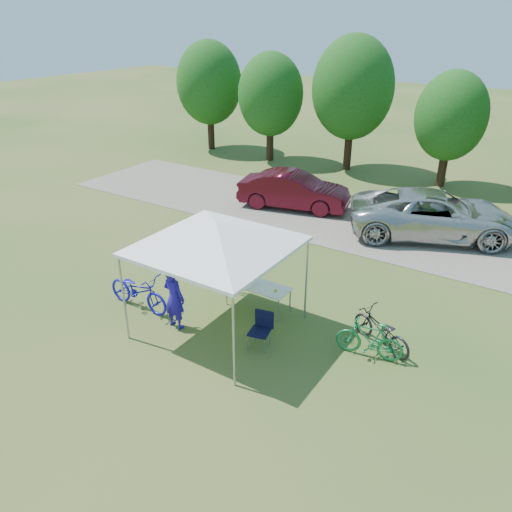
{
  "coord_description": "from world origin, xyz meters",
  "views": [
    {
      "loc": [
        6.18,
        -7.93,
        6.75
      ],
      "look_at": [
        -0.26,
        2.0,
        1.02
      ],
      "focal_mm": 35.0,
      "sensor_mm": 36.0,
      "label": 1
    }
  ],
  "objects_px": {
    "folding_table": "(258,286)",
    "cooler": "(247,276)",
    "bike_dark": "(381,330)",
    "cyclist": "(174,298)",
    "folding_chair": "(262,326)",
    "bike_green": "(369,339)",
    "bike_blue": "(138,291)",
    "sedan": "(294,190)",
    "minivan": "(435,215)"
  },
  "relations": [
    {
      "from": "cyclist",
      "to": "folding_chair",
      "type": "bearing_deg",
      "value": -166.97
    },
    {
      "from": "folding_table",
      "to": "bike_green",
      "type": "relative_size",
      "value": 1.11
    },
    {
      "from": "bike_blue",
      "to": "bike_green",
      "type": "bearing_deg",
      "value": -77.28
    },
    {
      "from": "bike_green",
      "to": "minivan",
      "type": "height_order",
      "value": "minivan"
    },
    {
      "from": "minivan",
      "to": "folding_chair",
      "type": "bearing_deg",
      "value": 146.16
    },
    {
      "from": "bike_dark",
      "to": "sedan",
      "type": "distance_m",
      "value": 9.08
    },
    {
      "from": "folding_table",
      "to": "folding_chair",
      "type": "relative_size",
      "value": 1.91
    },
    {
      "from": "cooler",
      "to": "sedan",
      "type": "distance_m",
      "value": 7.35
    },
    {
      "from": "minivan",
      "to": "sedan",
      "type": "height_order",
      "value": "minivan"
    },
    {
      "from": "folding_chair",
      "to": "bike_blue",
      "type": "bearing_deg",
      "value": 173.13
    },
    {
      "from": "cooler",
      "to": "folding_table",
      "type": "bearing_deg",
      "value": 0.0
    },
    {
      "from": "bike_blue",
      "to": "folding_table",
      "type": "bearing_deg",
      "value": -57.21
    },
    {
      "from": "bike_green",
      "to": "sedan",
      "type": "distance_m",
      "value": 9.39
    },
    {
      "from": "bike_dark",
      "to": "minivan",
      "type": "height_order",
      "value": "minivan"
    },
    {
      "from": "cooler",
      "to": "bike_blue",
      "type": "height_order",
      "value": "cooler"
    },
    {
      "from": "sedan",
      "to": "bike_dark",
      "type": "bearing_deg",
      "value": -152.4
    },
    {
      "from": "bike_green",
      "to": "cyclist",
      "type": "bearing_deg",
      "value": -81.78
    },
    {
      "from": "folding_table",
      "to": "minivan",
      "type": "distance_m",
      "value": 7.45
    },
    {
      "from": "folding_table",
      "to": "cooler",
      "type": "distance_m",
      "value": 0.39
    },
    {
      "from": "minivan",
      "to": "sedan",
      "type": "bearing_deg",
      "value": 67.72
    },
    {
      "from": "bike_green",
      "to": "bike_dark",
      "type": "height_order",
      "value": "bike_green"
    },
    {
      "from": "folding_chair",
      "to": "minivan",
      "type": "distance_m",
      "value": 8.47
    },
    {
      "from": "bike_green",
      "to": "sedan",
      "type": "bearing_deg",
      "value": -150.72
    },
    {
      "from": "bike_blue",
      "to": "cyclist",
      "type": "bearing_deg",
      "value": -95.7
    },
    {
      "from": "folding_table",
      "to": "sedan",
      "type": "relative_size",
      "value": 0.39
    },
    {
      "from": "bike_dark",
      "to": "cyclist",
      "type": "bearing_deg",
      "value": -43.73
    },
    {
      "from": "bike_green",
      "to": "bike_dark",
      "type": "distance_m",
      "value": 0.48
    },
    {
      "from": "bike_dark",
      "to": "sedan",
      "type": "xyz_separation_m",
      "value": [
        -6.0,
        6.81,
        0.28
      ]
    },
    {
      "from": "bike_blue",
      "to": "bike_dark",
      "type": "height_order",
      "value": "bike_blue"
    },
    {
      "from": "cyclist",
      "to": "bike_blue",
      "type": "xyz_separation_m",
      "value": [
        -1.34,
        0.14,
        -0.29
      ]
    },
    {
      "from": "cooler",
      "to": "bike_dark",
      "type": "height_order",
      "value": "cooler"
    },
    {
      "from": "bike_green",
      "to": "bike_dark",
      "type": "bearing_deg",
      "value": 159.99
    },
    {
      "from": "minivan",
      "to": "sedan",
      "type": "xyz_separation_m",
      "value": [
        -5.25,
        -0.12,
        -0.07
      ]
    },
    {
      "from": "folding_table",
      "to": "bike_dark",
      "type": "height_order",
      "value": "bike_dark"
    },
    {
      "from": "cooler",
      "to": "bike_blue",
      "type": "xyz_separation_m",
      "value": [
        -2.21,
        -1.63,
        -0.34
      ]
    },
    {
      "from": "bike_green",
      "to": "cooler",
      "type": "bearing_deg",
      "value": -105.9
    },
    {
      "from": "cyclist",
      "to": "bike_dark",
      "type": "relative_size",
      "value": 0.96
    },
    {
      "from": "cooler",
      "to": "folding_chair",
      "type": "bearing_deg",
      "value": -45.7
    },
    {
      "from": "folding_table",
      "to": "bike_dark",
      "type": "distance_m",
      "value": 3.2
    },
    {
      "from": "cooler",
      "to": "bike_green",
      "type": "xyz_separation_m",
      "value": [
        3.43,
        -0.37,
        -0.39
      ]
    },
    {
      "from": "cooler",
      "to": "bike_blue",
      "type": "bearing_deg",
      "value": -143.6
    },
    {
      "from": "folding_table",
      "to": "bike_blue",
      "type": "bearing_deg",
      "value": -147.31
    },
    {
      "from": "folding_table",
      "to": "cyclist",
      "type": "bearing_deg",
      "value": -124.13
    },
    {
      "from": "bike_green",
      "to": "sedan",
      "type": "height_order",
      "value": "sedan"
    },
    {
      "from": "folding_table",
      "to": "bike_blue",
      "type": "distance_m",
      "value": 3.02
    },
    {
      "from": "bike_green",
      "to": "folding_chair",
      "type": "bearing_deg",
      "value": -76.72
    },
    {
      "from": "folding_table",
      "to": "cooler",
      "type": "bearing_deg",
      "value": -180.0
    },
    {
      "from": "folding_chair",
      "to": "bike_dark",
      "type": "height_order",
      "value": "bike_dark"
    },
    {
      "from": "folding_chair",
      "to": "bike_green",
      "type": "xyz_separation_m",
      "value": [
        2.17,
        0.93,
        -0.06
      ]
    },
    {
      "from": "cyclist",
      "to": "sedan",
      "type": "xyz_separation_m",
      "value": [
        -1.62,
        8.68,
        -0.08
      ]
    }
  ]
}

